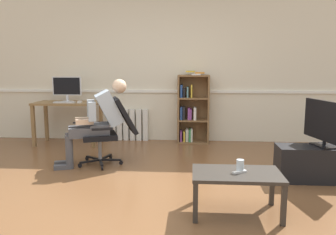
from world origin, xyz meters
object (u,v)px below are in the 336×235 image
object	(u,v)px
coffee_table	(237,178)
imac_monitor	(67,87)
tv_screen	(326,123)
keyboard	(64,102)
computer_desk	(68,109)
computer_mouse	(80,102)
drinking_glass	(240,166)
person_seated	(97,119)
bookshelf	(192,110)
radiator	(129,125)
tv_stand	(323,164)
office_chair	(111,128)
spare_remote	(240,172)

from	to	relation	value
coffee_table	imac_monitor	bearing A→B (deg)	133.54
tv_screen	keyboard	bearing A→B (deg)	54.83
computer_desk	imac_monitor	xyz separation A→B (m)	(-0.03, 0.08, 0.38)
computer_desk	coffee_table	world-z (taller)	computer_desk
computer_desk	tv_screen	distance (m)	4.16
computer_mouse	drinking_glass	size ratio (longest dim) A/B	0.85
imac_monitor	person_seated	xyz separation A→B (m)	(0.91, -1.29, -0.37)
keyboard	tv_screen	xyz separation A→B (m)	(3.80, -1.56, -0.05)
coffee_table	bookshelf	bearing A→B (deg)	98.37
radiator	person_seated	world-z (taller)	person_seated
computer_desk	tv_stand	size ratio (longest dim) A/B	1.02
person_seated	tv_stand	size ratio (longest dim) A/B	1.10
drinking_glass	radiator	bearing A→B (deg)	117.98
computer_mouse	tv_screen	distance (m)	3.87
imac_monitor	office_chair	size ratio (longest dim) A/B	0.55
computer_desk	drinking_glass	world-z (taller)	computer_desk
computer_desk	radiator	world-z (taller)	computer_desk
person_seated	office_chair	bearing A→B (deg)	90.00
tv_screen	person_seated	bearing A→B (deg)	67.79
coffee_table	computer_desk	bearing A→B (deg)	134.04
keyboard	bookshelf	xyz separation A→B (m)	(2.19, 0.43, -0.17)
office_chair	radiator	bearing A→B (deg)	161.22
keyboard	tv_stand	bearing A→B (deg)	-22.32
radiator	office_chair	xyz separation A→B (m)	(0.03, -1.54, 0.22)
office_chair	drinking_glass	size ratio (longest dim) A/B	8.06
computer_mouse	person_seated	bearing A→B (deg)	-60.58
spare_remote	bookshelf	bearing A→B (deg)	-24.70
person_seated	drinking_glass	bearing A→B (deg)	30.33
coffee_table	drinking_glass	distance (m)	0.12
keyboard	person_seated	distance (m)	1.40
office_chair	drinking_glass	xyz separation A→B (m)	(1.61, -1.54, -0.06)
tv_screen	drinking_glass	size ratio (longest dim) A/B	7.17
computer_mouse	bookshelf	world-z (taller)	bookshelf
bookshelf	tv_stand	size ratio (longest dim) A/B	1.19
person_seated	spare_remote	xyz separation A→B (m)	(1.78, -1.51, -0.24)
coffee_table	spare_remote	xyz separation A→B (m)	(0.03, -0.01, 0.06)
person_seated	spare_remote	bearing A→B (deg)	29.64
tv_screen	tv_stand	bearing A→B (deg)	90.00
coffee_table	spare_remote	size ratio (longest dim) A/B	5.54
office_chair	spare_remote	xyz separation A→B (m)	(1.60, -1.57, -0.11)
tv_screen	imac_monitor	bearing A→B (deg)	52.24
bookshelf	office_chair	xyz separation A→B (m)	(-1.13, -1.44, -0.08)
imac_monitor	person_seated	world-z (taller)	person_seated
coffee_table	person_seated	bearing A→B (deg)	139.39
spare_remote	computer_mouse	bearing A→B (deg)	9.04
keyboard	bookshelf	distance (m)	2.24
computer_mouse	tv_screen	size ratio (longest dim) A/B	0.12
keyboard	person_seated	bearing A→B (deg)	-50.77
radiator	drinking_glass	xyz separation A→B (m)	(1.64, -3.09, 0.17)
computer_mouse	person_seated	size ratio (longest dim) A/B	0.08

